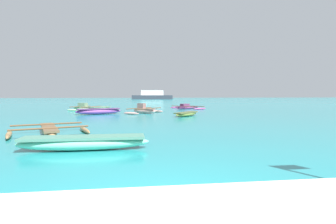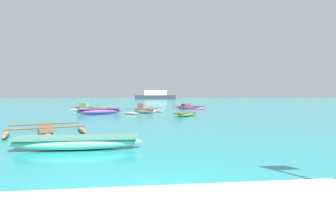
% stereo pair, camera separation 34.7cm
% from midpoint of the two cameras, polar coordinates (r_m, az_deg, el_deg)
% --- Properties ---
extents(ground_plane, '(240.00, 240.00, 0.00)m').
position_cam_midpoint_polar(ground_plane, '(3.80, -5.05, -22.63)').
color(ground_plane, teal).
extents(moored_boat_0, '(3.63, 3.91, 0.78)m').
position_cam_midpoint_polar(moored_boat_0, '(28.86, -16.91, 0.87)').
color(moored_boat_0, '#B3E0A4').
rests_on(moored_boat_0, ground_plane).
extents(moored_boat_1, '(3.95, 0.82, 0.42)m').
position_cam_midpoint_polar(moored_boat_1, '(8.45, -18.00, -6.24)').
color(moored_boat_1, '#72DAB6').
rests_on(moored_boat_1, ground_plane).
extents(moored_boat_2, '(3.66, 3.78, 0.88)m').
position_cam_midpoint_polar(moored_boat_2, '(23.32, -4.79, 0.42)').
color(moored_boat_2, '#E4A196').
rests_on(moored_boat_2, ground_plane).
extents(moored_boat_3, '(2.39, 2.50, 0.32)m').
position_cam_midpoint_polar(moored_boat_3, '(20.12, 4.43, -0.42)').
color(moored_boat_3, olive).
rests_on(moored_boat_3, ground_plane).
extents(moored_boat_4, '(3.65, 3.41, 0.39)m').
position_cam_midpoint_polar(moored_boat_4, '(12.18, -24.29, -3.58)').
color(moored_boat_4, '#A37E50').
rests_on(moored_boat_4, ground_plane).
extents(moored_boat_5, '(3.75, 4.56, 0.60)m').
position_cam_midpoint_polar(moored_boat_5, '(30.27, 4.80, 1.06)').
color(moored_boat_5, '#A74684').
rests_on(moored_boat_5, ground_plane).
extents(moored_boat_6, '(2.00, 2.52, 0.49)m').
position_cam_midpoint_polar(moored_boat_6, '(26.41, -13.85, 0.70)').
color(moored_boat_6, '#9EDFA8').
rests_on(moored_boat_6, ground_plane).
extents(moored_boat_7, '(3.85, 1.97, 0.49)m').
position_cam_midpoint_polar(moored_boat_7, '(22.87, -14.36, 0.21)').
color(moored_boat_7, '#844298').
rests_on(moored_boat_7, ground_plane).
extents(distant_ferry, '(13.42, 2.95, 2.95)m').
position_cam_midpoint_polar(distant_ferry, '(87.43, -2.68, 3.57)').
color(distant_ferry, '#2D333D').
rests_on(distant_ferry, ground_plane).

